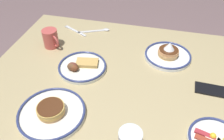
{
  "coord_description": "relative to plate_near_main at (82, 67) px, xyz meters",
  "views": [
    {
      "loc": [
        -0.14,
        0.83,
        1.51
      ],
      "look_at": [
        0.06,
        0.01,
        0.79
      ],
      "focal_mm": 36.98,
      "sensor_mm": 36.0,
      "label": 1
    }
  ],
  "objects": [
    {
      "name": "plate_far_side",
      "position": [
        0.02,
        0.31,
        0.0
      ],
      "size": [
        0.28,
        0.28,
        0.05
      ],
      "color": "silver",
      "rests_on": "dining_table"
    },
    {
      "name": "tea_spoon",
      "position": [
        0.02,
        -0.37,
        -0.01
      ],
      "size": [
        0.18,
        0.09,
        0.01
      ],
      "color": "silver",
      "rests_on": "dining_table"
    },
    {
      "name": "coffee_mug",
      "position": [
        0.23,
        -0.15,
        0.04
      ],
      "size": [
        0.11,
        0.09,
        0.1
      ],
      "color": "#BF4C47",
      "rests_on": "dining_table"
    },
    {
      "name": "fork_near",
      "position": [
        0.16,
        -0.34,
        -0.01
      ],
      "size": [
        0.17,
        0.1,
        0.01
      ],
      "color": "silver",
      "rests_on": "dining_table"
    },
    {
      "name": "plate_near_main",
      "position": [
        0.0,
        0.0,
        0.0
      ],
      "size": [
        0.24,
        0.24,
        0.05
      ],
      "color": "silver",
      "rests_on": "dining_table"
    },
    {
      "name": "cell_phone",
      "position": [
        -0.62,
        0.0,
        -0.01
      ],
      "size": [
        0.15,
        0.08,
        0.01
      ],
      "primitive_type": "cube",
      "rotation": [
        0.0,
        0.0,
        -0.04
      ],
      "color": "black",
      "rests_on": "dining_table"
    },
    {
      "name": "plate_far_companion",
      "position": [
        -0.41,
        -0.2,
        0.01
      ],
      "size": [
        0.25,
        0.25,
        0.09
      ],
      "color": "white",
      "rests_on": "dining_table"
    },
    {
      "name": "dining_table",
      "position": [
        -0.22,
        -0.0,
        -0.12
      ],
      "size": [
        1.35,
        0.98,
        0.76
      ],
      "color": "tan",
      "rests_on": "ground_plane"
    }
  ]
}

